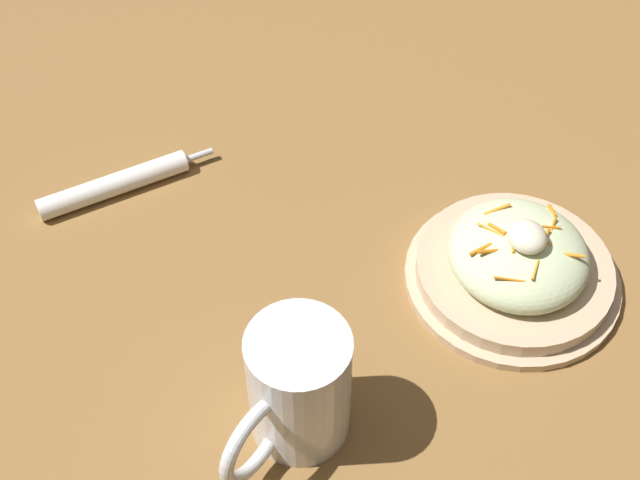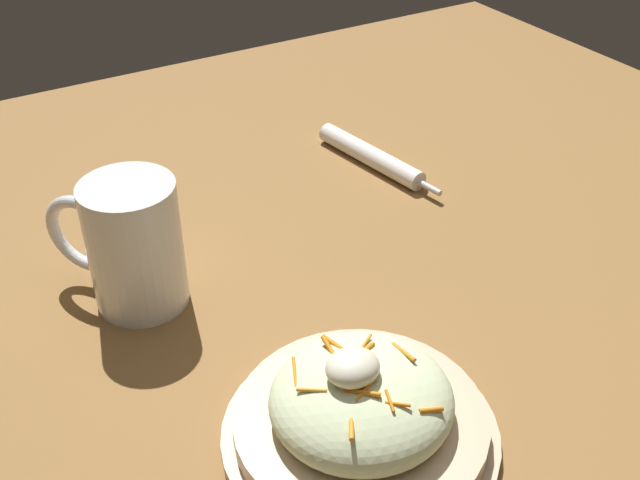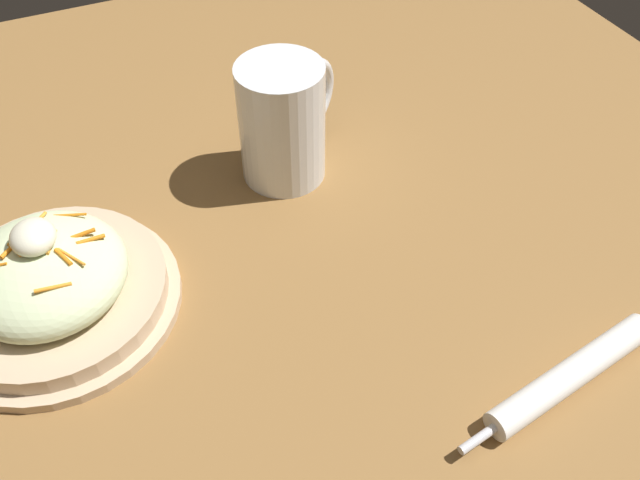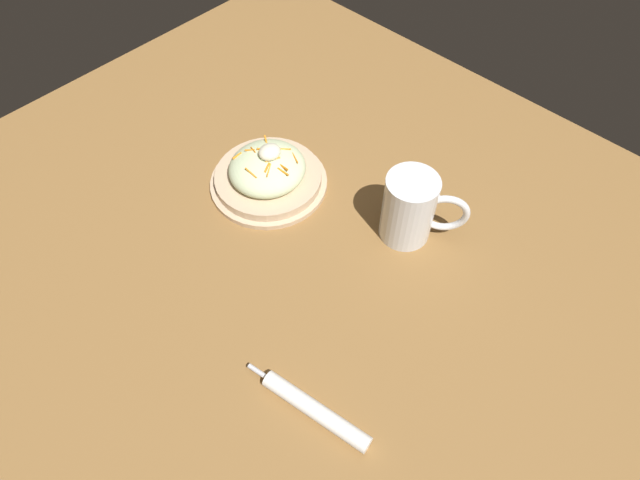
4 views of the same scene
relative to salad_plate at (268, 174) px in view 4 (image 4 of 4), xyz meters
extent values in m
plane|color=olive|center=(0.13, 0.14, -0.03)|extent=(1.43, 1.43, 0.00)
cylinder|color=#D1B28E|center=(0.00, 0.00, -0.03)|extent=(0.23, 0.23, 0.01)
cylinder|color=#D1B28E|center=(0.00, 0.00, -0.01)|extent=(0.21, 0.21, 0.02)
ellipsoid|color=beige|center=(0.00, 0.00, 0.02)|extent=(0.15, 0.15, 0.06)
cylinder|color=orange|center=(-0.04, 0.04, 0.04)|extent=(0.02, 0.03, 0.01)
cylinder|color=orange|center=(0.02, 0.03, 0.04)|extent=(0.03, 0.02, 0.00)
cylinder|color=orange|center=(0.05, 0.01, 0.04)|extent=(0.00, 0.03, 0.01)
cylinder|color=orange|center=(-0.03, -0.04, 0.04)|extent=(0.02, 0.03, 0.01)
cylinder|color=orange|center=(-0.04, 0.01, 0.04)|extent=(0.02, 0.02, 0.01)
cylinder|color=orange|center=(0.00, 0.01, 0.05)|extent=(0.03, 0.01, 0.00)
cylinder|color=orange|center=(0.02, 0.02, 0.05)|extent=(0.02, 0.01, 0.01)
cylinder|color=orange|center=(-0.01, -0.02, 0.05)|extent=(0.02, 0.02, 0.01)
cylinder|color=orange|center=(-0.01, -0.02, 0.05)|extent=(0.03, 0.01, 0.01)
cylinder|color=orange|center=(0.01, -0.04, 0.04)|extent=(0.02, 0.02, 0.00)
cylinder|color=orange|center=(-0.01, 0.04, 0.04)|extent=(0.01, 0.03, 0.01)
cylinder|color=orange|center=(0.00, -0.03, 0.04)|extent=(0.01, 0.02, 0.01)
cylinder|color=orange|center=(0.00, 0.05, 0.04)|extent=(0.01, 0.03, 0.01)
cylinder|color=orange|center=(0.03, -0.05, 0.04)|extent=(0.02, 0.01, 0.01)
ellipsoid|color=#EFEACC|center=(-0.01, 0.00, 0.05)|extent=(0.04, 0.04, 0.02)
cylinder|color=white|center=(-0.09, 0.27, 0.04)|extent=(0.09, 0.09, 0.14)
cylinder|color=gold|center=(-0.09, 0.27, 0.00)|extent=(0.09, 0.09, 0.06)
cylinder|color=white|center=(-0.09, 0.27, 0.04)|extent=(0.09, 0.09, 0.01)
torus|color=white|center=(-0.13, 0.32, 0.03)|extent=(0.06, 0.08, 0.09)
cylinder|color=white|center=(0.27, 0.39, -0.02)|extent=(0.06, 0.18, 0.03)
cylinder|color=silver|center=(0.29, 0.28, -0.02)|extent=(0.01, 0.04, 0.01)
camera|label=1|loc=(-0.48, 0.38, 0.71)|focal=47.99mm
camera|label=2|loc=(-0.25, -0.36, 0.48)|focal=43.42mm
camera|label=3|loc=(0.47, 0.06, 0.48)|focal=37.76mm
camera|label=4|loc=(0.46, 0.58, 0.77)|focal=30.38mm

